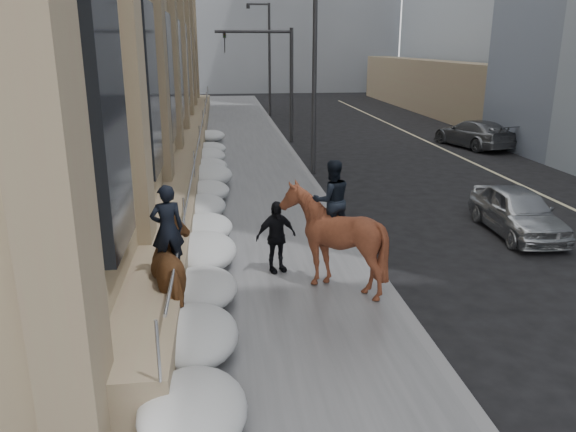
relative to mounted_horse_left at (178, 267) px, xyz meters
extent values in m
plane|color=black|center=(1.79, -1.52, -1.10)|extent=(140.00, 140.00, 0.00)
cube|color=#535355|center=(1.79, 8.48, -1.04)|extent=(5.00, 80.00, 0.12)
cube|color=slate|center=(4.41, 8.48, -1.04)|extent=(0.24, 80.00, 0.12)
cube|color=#BFB78C|center=(12.29, 8.48, -1.10)|extent=(0.15, 70.00, 0.01)
cube|color=#876E57|center=(-0.46, 18.48, -0.65)|extent=(1.10, 44.00, 0.90)
cylinder|color=silver|center=(-0.01, 18.48, 0.25)|extent=(0.06, 42.00, 0.06)
cube|color=black|center=(-0.91, 11.48, 2.90)|extent=(0.20, 2.20, 4.50)
cube|color=gray|center=(-4.21, 70.48, 8.90)|extent=(24.00, 12.00, 20.00)
cylinder|color=#2D2D30|center=(4.69, 12.48, 2.90)|extent=(0.18, 0.18, 8.00)
cylinder|color=#2D2D30|center=(4.69, 32.48, 2.90)|extent=(0.18, 0.18, 8.00)
cube|color=#2D2D30|center=(3.89, 32.48, 6.80)|extent=(1.60, 0.15, 0.12)
cylinder|color=#2D2D30|center=(3.19, 32.48, 6.65)|extent=(0.24, 0.24, 0.30)
cylinder|color=#2D2D30|center=(4.79, 20.48, 1.90)|extent=(0.20, 0.20, 6.00)
cylinder|color=#2D2D30|center=(2.79, 20.48, 4.70)|extent=(4.00, 0.16, 0.16)
imported|color=black|center=(1.29, 20.48, 4.20)|extent=(0.18, 0.22, 1.10)
ellipsoid|color=silver|center=(0.34, -1.52, -0.64)|extent=(1.50, 2.10, 0.68)
ellipsoid|color=silver|center=(0.39, 2.48, -0.62)|extent=(1.60, 2.20, 0.72)
ellipsoid|color=silver|center=(0.29, 6.48, -0.66)|extent=(1.40, 2.00, 0.64)
ellipsoid|color=silver|center=(0.44, 10.48, -0.60)|extent=(1.70, 2.30, 0.76)
ellipsoid|color=silver|center=(0.34, 14.48, -0.65)|extent=(1.50, 2.10, 0.66)
imported|color=#57331A|center=(0.00, -0.02, -0.09)|extent=(1.50, 2.30, 1.79)
imported|color=black|center=(0.00, 0.13, 0.72)|extent=(0.72, 0.57, 1.72)
imported|color=#512717|center=(3.17, 0.90, 0.14)|extent=(2.09, 2.28, 2.25)
imported|color=black|center=(3.17, 1.05, 0.94)|extent=(0.92, 0.76, 1.72)
imported|color=black|center=(2.08, 1.94, -0.14)|extent=(1.07, 0.71, 1.68)
imported|color=#ACB0B4|center=(9.16, 4.15, -0.43)|extent=(1.77, 3.99, 1.34)
imported|color=#595C60|center=(14.01, 17.70, -0.39)|extent=(3.13, 5.25, 1.43)
camera|label=1|loc=(0.90, -10.13, 4.07)|focal=35.00mm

